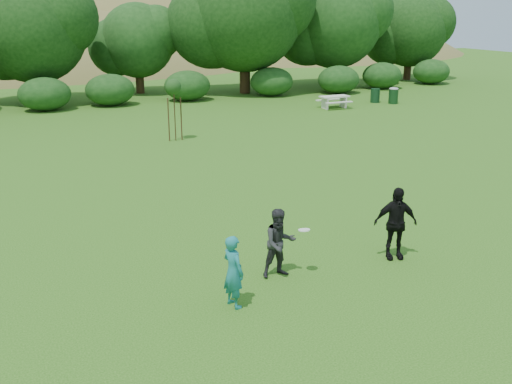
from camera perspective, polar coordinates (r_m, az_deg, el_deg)
ground at (r=13.50m, az=5.14°, el=-8.06°), size 120.00×120.00×0.00m
player_teal at (r=11.73m, az=-2.29°, el=-7.95°), size 0.51×0.65×1.56m
player_grey at (r=13.00m, az=2.38°, el=-5.13°), size 0.80×0.63×1.63m
player_black at (r=14.29m, az=13.76°, el=-3.04°), size 1.15×0.76×1.82m
trash_can_near at (r=38.56m, az=11.83°, el=9.42°), size 0.60×0.60×0.90m
frisbee at (r=12.94m, az=4.84°, el=-3.80°), size 0.27×0.27×0.06m
sapling at (r=26.58m, az=-8.24°, el=10.22°), size 0.70×0.70×2.85m
picnic_table at (r=35.85m, az=7.83°, el=9.12°), size 1.80×1.48×0.76m
trash_can_lidded at (r=38.33m, az=13.58°, el=9.39°), size 0.60×0.60×1.05m
hillside at (r=81.23m, az=-19.19°, el=4.20°), size 150.00×72.00×52.00m
tree_row at (r=40.35m, az=-10.84°, el=16.16°), size 53.92×10.38×9.62m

